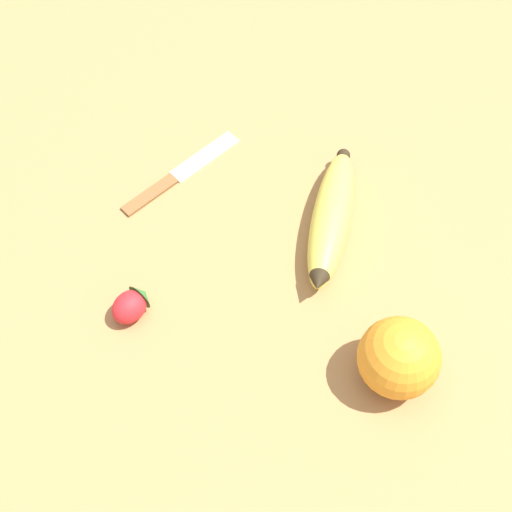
% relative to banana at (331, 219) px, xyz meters
% --- Properties ---
extents(ground_plane, '(3.00, 3.00, 0.00)m').
position_rel_banana_xyz_m(ground_plane, '(-0.13, 0.03, -0.02)').
color(ground_plane, '#A87A47').
extents(banana, '(0.19, 0.14, 0.04)m').
position_rel_banana_xyz_m(banana, '(0.00, 0.00, 0.00)').
color(banana, '#DBCC4C').
rests_on(banana, ground_plane).
extents(orange, '(0.09, 0.09, 0.09)m').
position_rel_banana_xyz_m(orange, '(-0.09, -0.17, 0.02)').
color(orange, orange).
rests_on(orange, ground_plane).
extents(strawberry, '(0.05, 0.04, 0.03)m').
position_rel_banana_xyz_m(strawberry, '(-0.24, 0.08, -0.00)').
color(strawberry, red).
rests_on(strawberry, ground_plane).
extents(paring_knife, '(0.18, 0.03, 0.01)m').
position_rel_banana_xyz_m(paring_knife, '(-0.07, 0.19, -0.02)').
color(paring_knife, silver).
rests_on(paring_knife, ground_plane).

